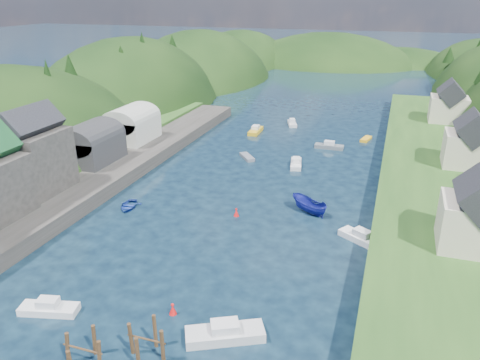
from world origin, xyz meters
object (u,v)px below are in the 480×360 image
(channel_buoy_near, at_px, (173,309))
(channel_buoy_far, at_px, (236,213))
(piling_cluster_near, at_px, (83,355))
(piling_cluster_far, at_px, (147,345))

(channel_buoy_near, bearing_deg, channel_buoy_far, 92.96)
(piling_cluster_near, bearing_deg, piling_cluster_far, 29.48)
(piling_cluster_near, bearing_deg, channel_buoy_near, 65.21)
(piling_cluster_far, bearing_deg, channel_buoy_near, 95.43)
(piling_cluster_far, distance_m, channel_buoy_far, 25.83)
(piling_cluster_near, relative_size, piling_cluster_far, 0.95)
(channel_buoy_near, distance_m, channel_buoy_far, 20.34)
(channel_buoy_near, xyz_separation_m, channel_buoy_far, (-1.05, 20.31, 0.00))
(piling_cluster_near, relative_size, channel_buoy_far, 3.08)
(piling_cluster_near, relative_size, channel_buoy_near, 3.08)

